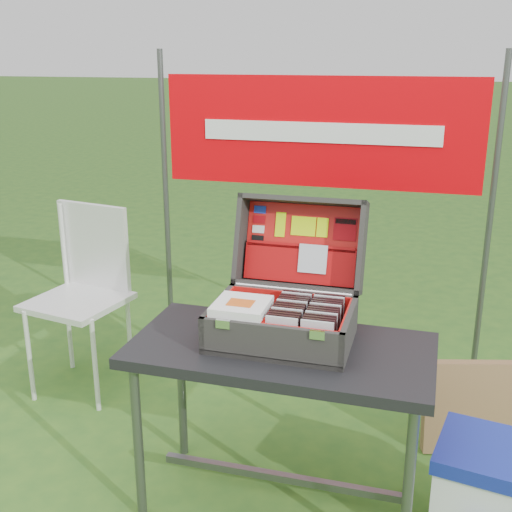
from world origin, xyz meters
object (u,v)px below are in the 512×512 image
(cooler, at_px, (500,500))
(cardboard_box, at_px, (469,407))
(chair, at_px, (77,304))
(table, at_px, (280,427))
(suitcase, at_px, (286,277))

(cooler, distance_m, cardboard_box, 0.60)
(chair, relative_size, cardboard_box, 2.29)
(cooler, height_order, cardboard_box, cardboard_box)
(table, distance_m, cardboard_box, 0.92)
(table, relative_size, cardboard_box, 2.63)
(suitcase, bearing_deg, cooler, -7.72)
(table, height_order, cooler, table)
(table, height_order, suitcase, suitcase)
(chair, xyz_separation_m, cardboard_box, (1.91, -0.03, -0.27))
(cooler, xyz_separation_m, cardboard_box, (-0.09, 0.59, 0.01))
(cooler, relative_size, chair, 0.48)
(table, xyz_separation_m, suitcase, (-0.01, 0.09, 0.57))
(suitcase, xyz_separation_m, cardboard_box, (0.71, 0.49, -0.70))
(cooler, bearing_deg, suitcase, -177.35)
(cooler, bearing_deg, table, -170.77)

